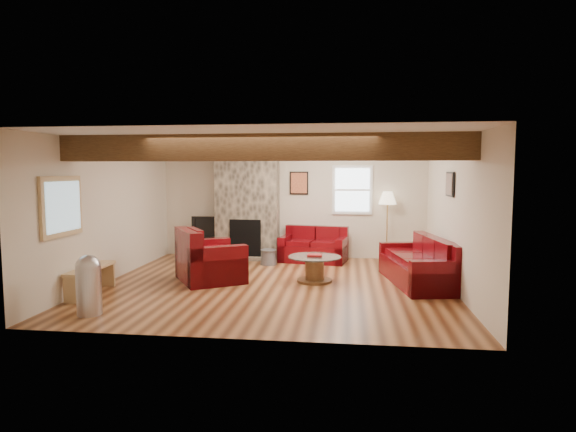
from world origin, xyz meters
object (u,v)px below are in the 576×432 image
object	(u,v)px
coffee_table	(315,269)
floor_lamp	(387,202)
sofa_three	(418,261)
armchair_red	(210,255)
loveseat	(314,244)
tv_cabinet	(210,246)
television	(209,226)

from	to	relation	value
coffee_table	floor_lamp	xyz separation A→B (m)	(1.44, 2.24, 1.07)
sofa_three	armchair_red	distance (m)	3.68
loveseat	tv_cabinet	size ratio (longest dim) A/B	1.45
sofa_three	floor_lamp	bearing A→B (deg)	179.41
loveseat	armchair_red	world-z (taller)	armchair_red
coffee_table	television	distance (m)	3.43
loveseat	television	world-z (taller)	television
loveseat	coffee_table	size ratio (longest dim) A/B	1.50
armchair_red	television	distance (m)	2.47
sofa_three	tv_cabinet	xyz separation A→B (m)	(-4.38, 2.15, -0.16)
sofa_three	tv_cabinet	distance (m)	4.88
tv_cabinet	floor_lamp	bearing A→B (deg)	0.29
sofa_three	armchair_red	world-z (taller)	armchair_red
loveseat	coffee_table	distance (m)	1.93
sofa_three	television	size ratio (longest dim) A/B	2.66
floor_lamp	coffee_table	bearing A→B (deg)	-122.75
loveseat	coffee_table	world-z (taller)	loveseat
sofa_three	armchair_red	bearing A→B (deg)	-96.80
armchair_red	tv_cabinet	world-z (taller)	armchair_red
loveseat	floor_lamp	distance (m)	1.87
tv_cabinet	coffee_table	bearing A→B (deg)	-40.77
loveseat	armchair_red	size ratio (longest dim) A/B	1.21
television	floor_lamp	size ratio (longest dim) A/B	0.52
sofa_three	loveseat	xyz separation A→B (m)	(-1.96, 1.85, -0.03)
coffee_table	television	xyz separation A→B (m)	(-2.57, 2.22, 0.48)
sofa_three	coffee_table	world-z (taller)	sofa_three
loveseat	coffee_table	bearing A→B (deg)	-76.10
loveseat	floor_lamp	bearing A→B (deg)	20.62
coffee_table	floor_lamp	bearing A→B (deg)	57.25
tv_cabinet	floor_lamp	size ratio (longest dim) A/B	0.64
loveseat	floor_lamp	world-z (taller)	floor_lamp
armchair_red	coffee_table	distance (m)	1.89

